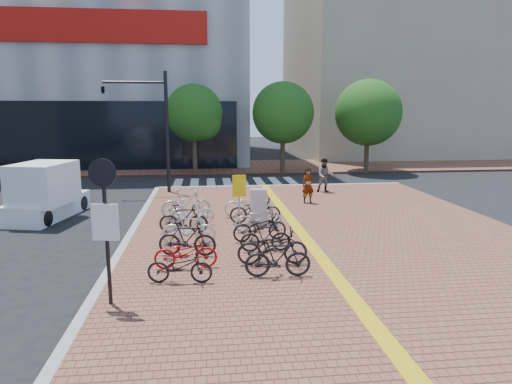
{
  "coord_description": "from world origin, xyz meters",
  "views": [
    {
      "loc": [
        -1.33,
        -13.51,
        4.46
      ],
      "look_at": [
        0.6,
        3.66,
        1.3
      ],
      "focal_mm": 32.0,
      "sensor_mm": 36.0,
      "label": 1
    }
  ],
  "objects": [
    {
      "name": "building_beige",
      "position": [
        18.0,
        32.0,
        9.0
      ],
      "size": [
        20.0,
        18.0,
        18.0
      ],
      "primitive_type": "cube",
      "color": "gray",
      "rests_on": "ground"
    },
    {
      "name": "bike_10",
      "position": [
        0.43,
        0.98,
        0.63
      ],
      "size": [
        1.91,
        0.95,
        0.96
      ],
      "primitive_type": "imported",
      "rotation": [
        0.0,
        0.0,
        1.74
      ],
      "color": "black",
      "rests_on": "sidewalk"
    },
    {
      "name": "utility_box",
      "position": [
        0.65,
        3.21,
        0.82
      ],
      "size": [
        0.65,
        0.5,
        1.34
      ],
      "primitive_type": "cube",
      "rotation": [
        0.0,
        0.0,
        -0.08
      ],
      "color": "silver",
      "rests_on": "sidewalk"
    },
    {
      "name": "bike_1",
      "position": [
        -1.91,
        -1.44,
        0.6
      ],
      "size": [
        1.73,
        0.64,
        0.9
      ],
      "primitive_type": "imported",
      "rotation": [
        0.0,
        0.0,
        1.59
      ],
      "color": "#B70D10",
      "rests_on": "sidewalk"
    },
    {
      "name": "pedestrian_a",
      "position": [
        3.39,
        6.84,
        0.96
      ],
      "size": [
        0.63,
        0.45,
        1.63
      ],
      "primitive_type": "imported",
      "rotation": [
        0.0,
        0.0,
        0.1
      ],
      "color": "gray",
      "rests_on": "sidewalk"
    },
    {
      "name": "box_truck",
      "position": [
        -7.9,
        5.81,
        1.11
      ],
      "size": [
        2.6,
        4.36,
        2.36
      ],
      "color": "white",
      "rests_on": "ground"
    },
    {
      "name": "tactile_strip",
      "position": [
        2.0,
        -5.0,
        0.16
      ],
      "size": [
        0.4,
        34.0,
        0.01
      ],
      "primitive_type": "cube",
      "color": "gold",
      "rests_on": "sidewalk"
    },
    {
      "name": "bike_7",
      "position": [
        0.49,
        -2.36,
        0.67
      ],
      "size": [
        1.74,
        0.56,
        1.03
      ],
      "primitive_type": "imported",
      "rotation": [
        0.0,
        0.0,
        1.53
      ],
      "color": "black",
      "rests_on": "sidewalk"
    },
    {
      "name": "bike_9",
      "position": [
        0.45,
        -0.2,
        0.61
      ],
      "size": [
        1.55,
        0.44,
        0.93
      ],
      "primitive_type": "imported",
      "rotation": [
        0.0,
        0.0,
        1.58
      ],
      "color": "black",
      "rests_on": "sidewalk"
    },
    {
      "name": "street_trees",
      "position": [
        5.04,
        17.45,
        4.1
      ],
      "size": [
        16.2,
        4.6,
        6.35
      ],
      "color": "#38281E",
      "rests_on": "far_sidewalk"
    },
    {
      "name": "crosswalk",
      "position": [
        0.5,
        14.0,
        0.01
      ],
      "size": [
        7.5,
        4.0,
        0.01
      ],
      "color": "silver",
      "rests_on": "ground"
    },
    {
      "name": "yellow_sign",
      "position": [
        -0.08,
        3.27,
        1.45
      ],
      "size": [
        0.51,
        0.13,
        1.88
      ],
      "color": "#B7B7BC",
      "rests_on": "sidewalk"
    },
    {
      "name": "bike_4",
      "position": [
        -2.12,
        2.2,
        0.67
      ],
      "size": [
        1.76,
        0.66,
        1.03
      ],
      "primitive_type": "imported",
      "rotation": [
        0.0,
        0.0,
        1.47
      ],
      "color": "black",
      "rests_on": "sidewalk"
    },
    {
      "name": "notice_sign",
      "position": [
        -3.5,
        -3.63,
        2.22
      ],
      "size": [
        0.61,
        0.19,
        3.28
      ],
      "color": "black",
      "rests_on": "sidewalk"
    },
    {
      "name": "bike_8",
      "position": [
        0.49,
        -1.38,
        0.67
      ],
      "size": [
        2.0,
        0.76,
        1.03
      ],
      "primitive_type": "imported",
      "rotation": [
        0.0,
        0.0,
        1.53
      ],
      "color": "black",
      "rests_on": "sidewalk"
    },
    {
      "name": "bike_3",
      "position": [
        -1.9,
        0.79,
        0.68
      ],
      "size": [
        1.8,
        0.71,
        1.06
      ],
      "primitive_type": "imported",
      "rotation": [
        0.0,
        0.0,
        1.45
      ],
      "color": "silver",
      "rests_on": "sidewalk"
    },
    {
      "name": "far_sidewalk",
      "position": [
        0.0,
        21.0,
        0.07
      ],
      "size": [
        70.0,
        8.0,
        0.15
      ],
      "primitive_type": "cube",
      "color": "brown",
      "rests_on": "ground"
    },
    {
      "name": "traffic_light_pole",
      "position": [
        -4.67,
        10.49,
        4.42
      ],
      "size": [
        3.32,
        1.28,
        6.19
      ],
      "color": "black",
      "rests_on": "sidewalk"
    },
    {
      "name": "bike_5",
      "position": [
        -1.87,
        3.26,
        0.66
      ],
      "size": [
        1.74,
        0.6,
        1.03
      ],
      "primitive_type": "imported",
      "rotation": [
        0.0,
        0.0,
        1.64
      ],
      "color": "white",
      "rests_on": "sidewalk"
    },
    {
      "name": "bike_2",
      "position": [
        -1.9,
        -0.35,
        0.67
      ],
      "size": [
        1.79,
        0.78,
        1.04
      ],
      "primitive_type": "imported",
      "rotation": [
        0.0,
        0.0,
        1.39
      ],
      "color": "black",
      "rests_on": "sidewalk"
    },
    {
      "name": "bike_0",
      "position": [
        -2.01,
        -2.49,
        0.58
      ],
      "size": [
        1.69,
        0.75,
        0.86
      ],
      "primitive_type": "imported",
      "rotation": [
        0.0,
        0.0,
        1.46
      ],
      "color": "black",
      "rests_on": "sidewalk"
    },
    {
      "name": "kerb_west",
      "position": [
        -4.0,
        -5.0,
        0.08
      ],
      "size": [
        0.25,
        34.0,
        0.15
      ],
      "primitive_type": "cube",
      "color": "gray",
      "rests_on": "ground"
    },
    {
      "name": "department_store",
      "position": [
        -15.99,
        31.95,
        13.98
      ],
      "size": [
        36.0,
        24.27,
        28.0
      ],
      "color": "gray",
      "rests_on": "ground"
    },
    {
      "name": "bike_11",
      "position": [
        0.53,
        2.22,
        0.62
      ],
      "size": [
        1.87,
        0.95,
        0.93
      ],
      "primitive_type": "imported",
      "rotation": [
        0.0,
        0.0,
        1.76
      ],
      "color": "#B1B1B5",
      "rests_on": "sidewalk"
    },
    {
      "name": "ground",
      "position": [
        0.0,
        0.0,
        0.0
      ],
      "size": [
        120.0,
        120.0,
        0.0
      ],
      "primitive_type": "plane",
      "color": "black",
      "rests_on": "ground"
    },
    {
      "name": "bike_13",
      "position": [
        0.37,
        4.42,
        0.66
      ],
      "size": [
        1.95,
        0.69,
        1.02
      ],
      "primitive_type": "imported",
      "rotation": [
        0.0,
        0.0,
        1.58
      ],
      "color": "silver",
      "rests_on": "sidewalk"
    },
    {
      "name": "kerb_north",
      "position": [
        3.0,
        12.0,
        0.08
      ],
      "size": [
        14.0,
        0.25,
        0.15
      ],
      "primitive_type": "cube",
      "color": "gray",
      "rests_on": "ground"
    },
    {
      "name": "bike_12",
      "position": [
        0.53,
        3.34,
        0.66
      ],
      "size": [
        1.95,
        0.68,
        1.02
      ],
      "primitive_type": "imported",
      "rotation": [
        0.0,
        0.0,
        1.57
      ],
      "color": "black",
      "rests_on": "sidewalk"
    },
    {
      "name": "sidewalk",
      "position": [
        3.0,
        -5.0,
        0.07
      ],
      "size": [
        14.0,
        34.0,
        0.15
      ],
      "primitive_type": "cube",
      "color": "brown",
      "rests_on": "ground"
    },
    {
      "name": "bike_6",
      "position": [
        -2.12,
        4.45,
        0.74
      ],
      "size": [
        2.01,
        0.84,
        1.17
      ],
      "primitive_type": "imported",
      "rotation": [
        0.0,
        0.0,
        1.72
      ],
      "color": "#A8A8AC",
      "rests_on": "sidewalk"
    },
    {
      "name": "pedestrian_b",
      "position": [
        4.88,
        9.52,
        1.03
      ],
      "size": [
        0.95,
        0.8,
        1.77
      ],
      "primitive_type": "imported",
      "rotation": [
        0.0,
        0.0,
        -0.16
      ],
      "color": "#4C4E61",
      "rests_on": "sidewalk"
    }
  ]
}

